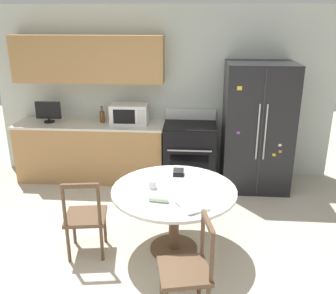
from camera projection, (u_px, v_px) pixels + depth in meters
ground_plane at (140, 274)px, 3.75m from camera, size 14.00×14.00×0.00m
back_wall at (143, 84)px, 5.72m from camera, size 5.20×0.44×2.60m
kitchen_counter at (92, 151)px, 5.83m from camera, size 2.26×0.64×0.90m
refrigerator at (257, 127)px, 5.40m from camera, size 0.95×0.81×1.84m
oven_range at (190, 153)px, 5.69m from camera, size 0.77×0.68×1.08m
microwave at (130, 114)px, 5.61m from camera, size 0.55×0.36×0.30m
countertop_tv at (48, 111)px, 5.67m from camera, size 0.38×0.16×0.32m
counter_bottle at (102, 116)px, 5.69m from camera, size 0.08×0.08×0.25m
dining_table at (174, 200)px, 3.95m from camera, size 1.31×1.31×0.73m
dining_chair_near at (188, 270)px, 3.13m from camera, size 0.50×0.50×0.90m
dining_chair_left at (85, 217)px, 3.94m from camera, size 0.48×0.48×0.90m
candle_glass at (152, 185)px, 3.92m from camera, size 0.09×0.09×0.09m
folded_napkin at (159, 200)px, 3.63m from camera, size 0.20×0.08×0.05m
wallet at (178, 173)px, 4.24m from camera, size 0.12×0.13×0.07m
mail_stack at (192, 206)px, 3.54m from camera, size 0.35×0.37×0.02m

